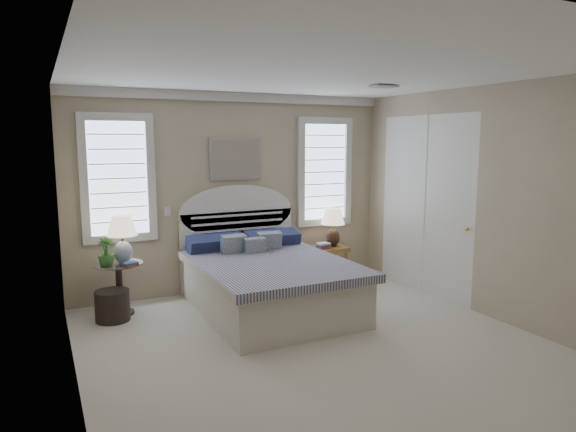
% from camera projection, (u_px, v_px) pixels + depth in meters
% --- Properties ---
extents(floor, '(4.50, 5.00, 0.01)m').
position_uv_depth(floor, '(326.00, 352.00, 5.06)').
color(floor, '#BDB4A1').
rests_on(floor, ground).
extents(ceiling, '(4.50, 5.00, 0.01)m').
position_uv_depth(ceiling, '(329.00, 70.00, 4.66)').
color(ceiling, white).
rests_on(ceiling, wall_back).
extents(wall_back, '(4.50, 0.02, 2.70)m').
position_uv_depth(wall_back, '(235.00, 193.00, 7.08)').
color(wall_back, '#B8AB8A').
rests_on(wall_back, floor).
extents(wall_left, '(0.02, 5.00, 2.70)m').
position_uv_depth(wall_left, '(71.00, 236.00, 3.88)').
color(wall_left, '#B8AB8A').
rests_on(wall_left, floor).
extents(wall_right, '(0.02, 5.00, 2.70)m').
position_uv_depth(wall_right, '(498.00, 204.00, 5.84)').
color(wall_right, '#B8AB8A').
rests_on(wall_right, floor).
extents(crown_molding, '(4.50, 0.08, 0.12)m').
position_uv_depth(crown_molding, '(235.00, 97.00, 6.85)').
color(crown_molding, silver).
rests_on(crown_molding, wall_back).
extents(hvac_vent, '(0.30, 0.20, 0.02)m').
position_uv_depth(hvac_vent, '(383.00, 86.00, 5.90)').
color(hvac_vent, '#B2B2B2').
rests_on(hvac_vent, ceiling).
extents(switch_plate, '(0.08, 0.01, 0.12)m').
position_uv_depth(switch_plate, '(167.00, 211.00, 6.68)').
color(switch_plate, silver).
rests_on(switch_plate, wall_back).
extents(window_left, '(0.90, 0.06, 1.60)m').
position_uv_depth(window_left, '(118.00, 178.00, 6.35)').
color(window_left, '#C7DDFC').
rests_on(window_left, wall_back).
extents(window_right, '(0.90, 0.06, 1.60)m').
position_uv_depth(window_right, '(324.00, 172.00, 7.63)').
color(window_right, '#C7DDFC').
rests_on(window_right, wall_back).
extents(painting, '(0.74, 0.04, 0.58)m').
position_uv_depth(painting, '(236.00, 159.00, 6.97)').
color(painting, silver).
rests_on(painting, wall_back).
extents(closet_door, '(0.02, 1.80, 2.40)m').
position_uv_depth(closet_door, '(425.00, 205.00, 6.92)').
color(closet_door, silver).
rests_on(closet_door, floor).
extents(bed, '(1.72, 2.28, 1.47)m').
position_uv_depth(bed, '(266.00, 279.00, 6.30)').
color(bed, '#B9B4A2').
rests_on(bed, floor).
extents(side_table_left, '(0.56, 0.56, 0.63)m').
position_uv_depth(side_table_left, '(119.00, 283.00, 6.10)').
color(side_table_left, black).
rests_on(side_table_left, floor).
extents(nightstand_right, '(0.50, 0.40, 0.53)m').
position_uv_depth(nightstand_right, '(329.00, 257.00, 7.48)').
color(nightstand_right, olive).
rests_on(nightstand_right, floor).
extents(floor_pot, '(0.41, 0.41, 0.36)m').
position_uv_depth(floor_pot, '(112.00, 306.00, 5.91)').
color(floor_pot, black).
rests_on(floor_pot, floor).
extents(lamp_left, '(0.41, 0.41, 0.57)m').
position_uv_depth(lamp_left, '(122.00, 234.00, 6.02)').
color(lamp_left, white).
rests_on(lamp_left, side_table_left).
extents(lamp_right, '(0.41, 0.41, 0.57)m').
position_uv_depth(lamp_right, '(333.00, 223.00, 7.47)').
color(lamp_right, black).
rests_on(lamp_right, nightstand_right).
extents(potted_plant, '(0.21, 0.21, 0.33)m').
position_uv_depth(potted_plant, '(106.00, 252.00, 5.88)').
color(potted_plant, '#2A692C').
rests_on(potted_plant, side_table_left).
extents(books_left, '(0.20, 0.18, 0.05)m').
position_uv_depth(books_left, '(130.00, 264.00, 5.91)').
color(books_left, maroon).
rests_on(books_left, side_table_left).
extents(books_right, '(0.22, 0.18, 0.08)m').
position_uv_depth(books_right, '(323.00, 246.00, 7.35)').
color(books_right, maroon).
rests_on(books_right, nightstand_right).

